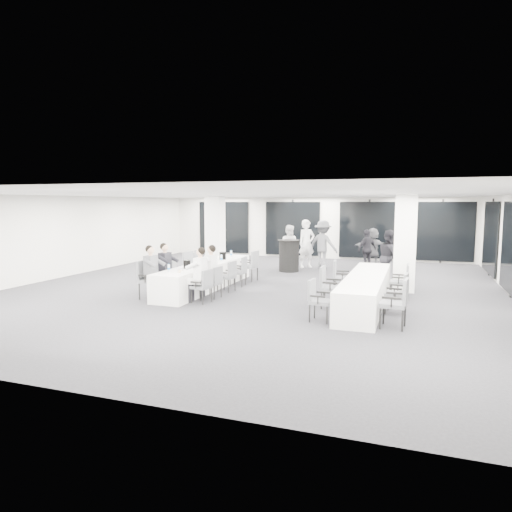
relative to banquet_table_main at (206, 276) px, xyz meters
The scene contains 43 objects.
room 3.00m from the banquet_table_main, 35.55° to the left, with size 14.04×16.04×2.84m.
column_left 4.11m from the banquet_table_main, 110.46° to the left, with size 0.60×0.60×2.80m, color white.
column_right 5.90m from the banquet_table_main, 15.24° to the left, with size 0.60×0.60×2.80m, color white.
banquet_table_main is the anchor object (origin of this frame).
banquet_table_side 4.81m from the banquet_table_main, ahead, with size 0.90×5.00×0.75m, color white.
cocktail_table 4.37m from the banquet_table_main, 70.70° to the left, with size 0.85×0.85×1.18m.
chair_main_left_near 2.05m from the banquet_table_main, 114.35° to the right, with size 0.53×0.59×1.03m.
chair_main_left_second 1.40m from the banquet_table_main, 126.70° to the right, with size 0.54×0.58×0.93m.
chair_main_left_mid 0.87m from the banquet_table_main, 164.61° to the right, with size 0.54×0.56×0.88m.
chair_main_left_fourth 1.10m from the banquet_table_main, 140.76° to the left, with size 0.60×0.63×1.00m.
chair_main_left_far 1.68m from the banquet_table_main, 119.99° to the left, with size 0.50×0.57×0.99m.
chair_main_right_near 2.04m from the banquet_table_main, 66.18° to the right, with size 0.52×0.55×0.87m.
chair_main_right_second 1.48m from the banquet_table_main, 55.93° to the right, with size 0.48×0.52×0.86m.
chair_main_right_mid 0.87m from the banquet_table_main, 16.14° to the right, with size 0.50×0.54×0.88m.
chair_main_right_fourth 1.09m from the banquet_table_main, 39.80° to the left, with size 0.48×0.53×0.90m.
chair_main_right_far 1.86m from the banquet_table_main, 63.19° to the left, with size 0.56×0.60×0.99m.
chair_side_left_near 4.74m from the banquet_table_main, 34.00° to the right, with size 0.49×0.54×0.91m.
chair_side_left_mid 4.13m from the banquet_table_main, 18.30° to the right, with size 0.51×0.58×1.01m.
chair_side_left_far 3.94m from the banquet_table_main, ahead, with size 0.53×0.58×0.96m.
chair_side_right_near 6.21m from the banquet_table_main, 25.67° to the right, with size 0.56×0.62×1.03m.
chair_side_right_mid 5.75m from the banquet_table_main, 13.58° to the right, with size 0.53×0.57×0.94m.
chair_side_right_far 5.60m from the banquet_table_main, ahead, with size 0.48×0.54×0.94m.
seated_guest_a 2.02m from the banquet_table_main, 109.80° to the right, with size 0.50×0.38×1.44m.
seated_guest_b 1.38m from the banquet_table_main, 120.61° to the right, with size 0.50×0.38×1.44m.
seated_guest_c 2.02m from the banquet_table_main, 70.18° to the right, with size 0.50×0.38×1.44m.
seated_guest_d 1.45m from the banquet_table_main, 61.12° to the right, with size 0.50×0.38×1.44m.
standing_guest_a 5.69m from the banquet_table_main, 71.12° to the left, with size 0.78×0.63×2.14m, color silver.
standing_guest_b 5.53m from the banquet_table_main, 78.65° to the left, with size 0.91×0.56×1.89m, color silver.
standing_guest_c 6.13m from the banquet_table_main, 66.53° to the left, with size 1.37×0.69×2.11m, color #4F5156.
standing_guest_d 6.97m from the banquet_table_main, 53.47° to the left, with size 1.03×0.58×1.75m, color black.
standing_guest_e 8.06m from the banquet_table_main, 47.01° to the left, with size 0.90×0.55×1.86m, color black.
standing_guest_f 7.63m from the banquet_table_main, 55.74° to the left, with size 1.63×0.63×1.78m, color #4F5156.
standing_guest_g 6.29m from the banquet_table_main, 110.55° to the left, with size 0.72×0.58×1.96m, color black.
standing_guest_h 5.78m from the banquet_table_main, 26.78° to the left, with size 0.94×0.57×1.95m, color black.
ice_bucket_near 1.20m from the banquet_table_main, 92.88° to the right, with size 0.20×0.20×0.23m, color black.
ice_bucket_far 1.18m from the banquet_table_main, 85.82° to the left, with size 0.22×0.22×0.24m, color black.
water_bottle_a 1.86m from the banquet_table_main, 97.25° to the right, with size 0.06×0.06×0.20m, color silver.
water_bottle_b 0.78m from the banquet_table_main, 66.24° to the left, with size 0.07×0.07×0.21m, color silver.
water_bottle_c 1.86m from the banquet_table_main, 87.96° to the left, with size 0.07×0.07×0.21m, color silver.
plate_a 1.62m from the banquet_table_main, 90.15° to the right, with size 0.18×0.18×0.03m.
plate_b 1.87m from the banquet_table_main, 86.40° to the right, with size 0.18×0.18×0.03m.
plate_c 0.47m from the banquet_table_main, 74.61° to the right, with size 0.19×0.19×0.03m.
wine_glass 2.08m from the banquet_table_main, 82.38° to the right, with size 0.07×0.07×0.19m.
Camera 1 is at (4.48, -12.76, 2.56)m, focal length 32.00 mm.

